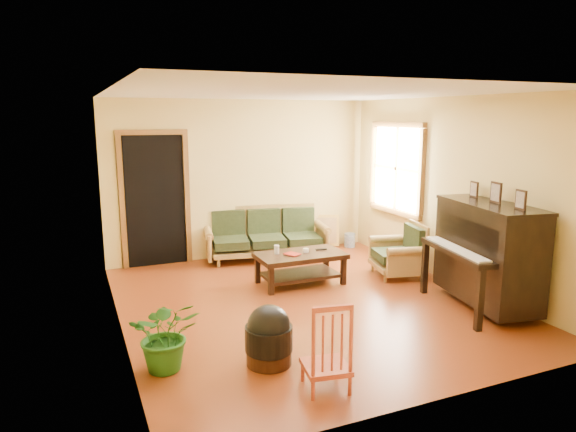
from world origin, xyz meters
name	(u,v)px	position (x,y,z in m)	size (l,w,h in m)	color
floor	(307,302)	(0.00, 0.00, 0.00)	(5.00, 5.00, 0.00)	#60230C
doorway	(155,201)	(-1.45, 2.48, 1.02)	(1.08, 0.16, 2.05)	black
window	(397,168)	(2.21, 1.30, 1.50)	(0.12, 1.36, 1.46)	white
sofa	(267,234)	(0.26, 2.09, 0.42)	(1.98, 0.83, 0.85)	olive
coffee_table	(300,268)	(0.24, 0.71, 0.22)	(1.22, 0.67, 0.44)	black
armchair	(397,250)	(1.71, 0.49, 0.40)	(0.76, 0.79, 0.79)	olive
piano	(487,256)	(1.96, -1.00, 0.65)	(0.87, 1.48, 1.31)	black
footstool	(269,342)	(-1.03, -1.34, 0.22)	(0.46, 0.46, 0.43)	black
red_chair	(326,344)	(-0.74, -1.96, 0.41)	(0.38, 0.42, 0.81)	#9C321C
leaning_frame	(326,230)	(1.54, 2.42, 0.30)	(0.46, 0.10, 0.61)	gold
ceramic_crock	(350,240)	(1.93, 2.24, 0.12)	(0.20, 0.20, 0.25)	#345B9D
potted_plant	(166,334)	(-1.94, -1.07, 0.35)	(0.63, 0.55, 0.71)	#23621C
book	(289,255)	(0.03, 0.64, 0.45)	(0.16, 0.21, 0.02)	maroon
candle	(277,249)	(-0.08, 0.81, 0.51)	(0.07, 0.07, 0.13)	silver
glass_jar	(306,250)	(0.33, 0.73, 0.47)	(0.08, 0.08, 0.06)	white
remote	(321,249)	(0.59, 0.76, 0.45)	(0.17, 0.04, 0.02)	black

